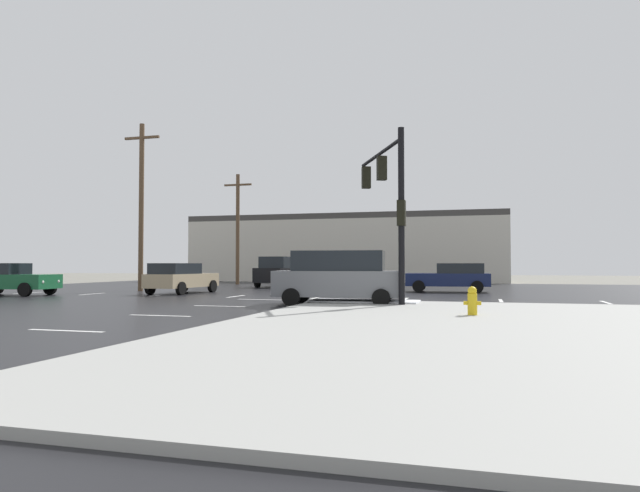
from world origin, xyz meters
TOP-DOWN VIEW (x-y plane):
  - ground_plane at (0.00, 0.00)m, footprint 120.00×120.00m
  - road_asphalt at (0.00, 0.00)m, footprint 44.00×44.00m
  - sidewalk_corner at (12.00, -12.00)m, footprint 18.00×18.00m
  - snow_strip_curbside at (5.00, -4.00)m, footprint 4.00×1.60m
  - lane_markings at (1.20, -1.38)m, footprint 36.15×36.15m
  - traffic_signal_mast at (5.88, -3.72)m, footprint 2.56×5.22m
  - fire_hydrant at (8.95, -8.66)m, footprint 0.48×0.26m
  - strip_building_background at (-2.47, 25.81)m, footprint 27.97×8.00m
  - sedan_tan at (-5.90, 1.71)m, footprint 2.25×4.62m
  - suv_grey at (4.05, -4.18)m, footprint 4.99×2.58m
  - suv_black at (-3.78, 11.41)m, footprint 2.44×4.94m
  - sedan_navy at (7.63, 7.16)m, footprint 4.61×2.22m
  - sedan_green at (-13.34, -2.04)m, footprint 4.64×2.29m
  - utility_pole_far at (-9.52, 3.60)m, footprint 2.20×0.28m
  - utility_pole_distant at (-8.52, 14.90)m, footprint 2.20×0.28m

SIDE VIEW (x-z plane):
  - ground_plane at x=0.00m, z-range 0.00..0.00m
  - road_asphalt at x=0.00m, z-range 0.00..0.02m
  - lane_markings at x=1.20m, z-range 0.02..0.03m
  - sidewalk_corner at x=12.00m, z-range 0.00..0.14m
  - snow_strip_curbside at x=5.00m, z-range 0.14..0.20m
  - fire_hydrant at x=8.95m, z-range 0.14..0.93m
  - sedan_tan at x=-5.90m, z-range 0.06..1.64m
  - sedan_navy at x=7.63m, z-range 0.06..1.64m
  - sedan_green at x=-13.34m, z-range 0.06..1.64m
  - suv_grey at x=4.05m, z-range 0.08..2.11m
  - suv_black at x=-3.78m, z-range 0.08..2.11m
  - strip_building_background at x=-2.47m, z-range 0.00..5.92m
  - traffic_signal_mast at x=5.88m, z-range 1.18..7.41m
  - utility_pole_distant at x=-8.52m, z-range 0.21..8.60m
  - utility_pole_far at x=-9.52m, z-range 0.22..9.85m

